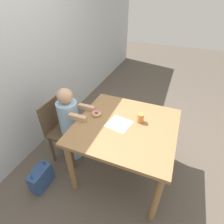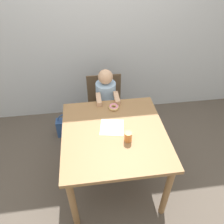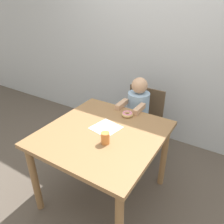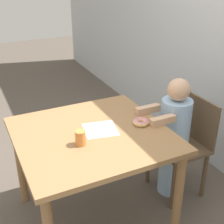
{
  "view_description": "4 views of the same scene",
  "coord_description": "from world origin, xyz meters",
  "px_view_note": "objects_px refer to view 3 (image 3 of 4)",
  "views": [
    {
      "loc": [
        -1.29,
        -0.37,
        1.86
      ],
      "look_at": [
        0.0,
        0.15,
        0.85
      ],
      "focal_mm": 28.0,
      "sensor_mm": 36.0,
      "label": 1
    },
    {
      "loc": [
        -0.21,
        -1.41,
        2.15
      ],
      "look_at": [
        0.0,
        0.15,
        0.85
      ],
      "focal_mm": 35.0,
      "sensor_mm": 36.0,
      "label": 2
    },
    {
      "loc": [
        0.86,
        -1.25,
        1.74
      ],
      "look_at": [
        0.0,
        0.15,
        0.85
      ],
      "focal_mm": 35.0,
      "sensor_mm": 36.0,
      "label": 3
    },
    {
      "loc": [
        1.67,
        -0.67,
        1.76
      ],
      "look_at": [
        0.0,
        0.15,
        0.85
      ],
      "focal_mm": 50.0,
      "sensor_mm": 36.0,
      "label": 4
    }
  ],
  "objects_px": {
    "child_figure": "(137,120)",
    "donut": "(127,114)",
    "cup": "(105,138)",
    "chair": "(141,121)",
    "handbag": "(104,130)"
  },
  "relations": [
    {
      "from": "child_figure",
      "to": "donut",
      "type": "xyz_separation_m",
      "value": [
        0.05,
        -0.33,
        0.25
      ]
    },
    {
      "from": "chair",
      "to": "handbag",
      "type": "bearing_deg",
      "value": -179.72
    },
    {
      "from": "child_figure",
      "to": "handbag",
      "type": "height_order",
      "value": "child_figure"
    },
    {
      "from": "chair",
      "to": "cup",
      "type": "height_order",
      "value": "cup"
    },
    {
      "from": "child_figure",
      "to": "chair",
      "type": "bearing_deg",
      "value": 90.0
    },
    {
      "from": "cup",
      "to": "handbag",
      "type": "bearing_deg",
      "value": 124.86
    },
    {
      "from": "chair",
      "to": "cup",
      "type": "relative_size",
      "value": 8.57
    },
    {
      "from": "handbag",
      "to": "cup",
      "type": "height_order",
      "value": "cup"
    },
    {
      "from": "chair",
      "to": "cup",
      "type": "xyz_separation_m",
      "value": [
        0.1,
        -0.91,
        0.34
      ]
    },
    {
      "from": "cup",
      "to": "donut",
      "type": "bearing_deg",
      "value": 97.29
    },
    {
      "from": "child_figure",
      "to": "donut",
      "type": "relative_size",
      "value": 9.32
    },
    {
      "from": "cup",
      "to": "chair",
      "type": "bearing_deg",
      "value": 96.6
    },
    {
      "from": "donut",
      "to": "handbag",
      "type": "bearing_deg",
      "value": 142.47
    },
    {
      "from": "handbag",
      "to": "cup",
      "type": "distance_m",
      "value": 1.28
    },
    {
      "from": "donut",
      "to": "handbag",
      "type": "distance_m",
      "value": 0.95
    }
  ]
}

